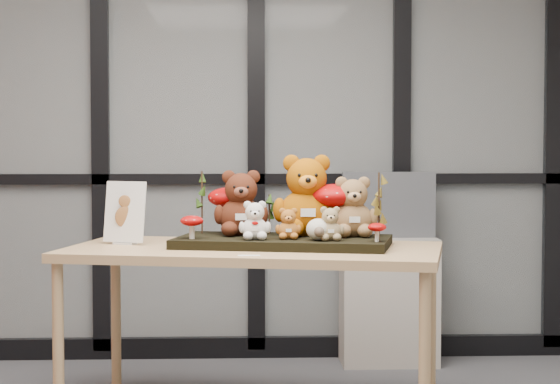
{
  "coord_description": "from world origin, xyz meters",
  "views": [
    {
      "loc": [
        0.34,
        -3.42,
        1.28
      ],
      "look_at": [
        0.53,
        1.13,
        1.04
      ],
      "focal_mm": 65.0,
      "sensor_mm": 36.0,
      "label": 1
    }
  ],
  "objects_px": {
    "plush_cream_hedgehog": "(318,228)",
    "bear_small_yellow": "(288,222)",
    "diorama_tray": "(283,242)",
    "monitor": "(389,205)",
    "sign_holder": "(125,215)",
    "mushroom_back_left": "(230,208)",
    "mushroom_front_left": "(192,226)",
    "display_table": "(253,261)",
    "bear_beige_small": "(330,222)",
    "cabinet": "(389,301)",
    "bear_pooh_yellow": "(307,191)",
    "bear_brown_medium": "(241,199)",
    "bear_white_bow": "(255,218)",
    "mushroom_back_right": "(334,207)",
    "mushroom_front_right": "(377,231)",
    "bear_tan_back": "(353,204)"
  },
  "relations": [
    {
      "from": "plush_cream_hedgehog",
      "to": "bear_small_yellow",
      "type": "bearing_deg",
      "value": 166.54
    },
    {
      "from": "diorama_tray",
      "to": "monitor",
      "type": "relative_size",
      "value": 1.83
    },
    {
      "from": "plush_cream_hedgehog",
      "to": "sign_holder",
      "type": "bearing_deg",
      "value": 175.85
    },
    {
      "from": "mushroom_back_left",
      "to": "sign_holder",
      "type": "bearing_deg",
      "value": -167.18
    },
    {
      "from": "mushroom_back_left",
      "to": "mushroom_front_left",
      "type": "xyz_separation_m",
      "value": [
        -0.17,
        -0.29,
        -0.06
      ]
    },
    {
      "from": "diorama_tray",
      "to": "display_table",
      "type": "bearing_deg",
      "value": -153.43
    },
    {
      "from": "bear_beige_small",
      "to": "diorama_tray",
      "type": "bearing_deg",
      "value": 155.14
    },
    {
      "from": "monitor",
      "to": "cabinet",
      "type": "bearing_deg",
      "value": -90.0
    },
    {
      "from": "cabinet",
      "to": "bear_pooh_yellow",
      "type": "bearing_deg",
      "value": -118.71
    },
    {
      "from": "bear_pooh_yellow",
      "to": "diorama_tray",
      "type": "bearing_deg",
      "value": -128.78
    },
    {
      "from": "mushroom_front_left",
      "to": "bear_beige_small",
      "type": "bearing_deg",
      "value": -9.43
    },
    {
      "from": "bear_brown_medium",
      "to": "plush_cream_hedgehog",
      "type": "height_order",
      "value": "bear_brown_medium"
    },
    {
      "from": "mushroom_front_left",
      "to": "cabinet",
      "type": "xyz_separation_m",
      "value": [
        1.07,
        1.13,
        -0.53
      ]
    },
    {
      "from": "cabinet",
      "to": "monitor",
      "type": "bearing_deg",
      "value": 90.0
    },
    {
      "from": "bear_pooh_yellow",
      "to": "bear_white_bow",
      "type": "relative_size",
      "value": 2.18
    },
    {
      "from": "mushroom_back_right",
      "to": "monitor",
      "type": "xyz_separation_m",
      "value": [
        0.41,
        1.01,
        -0.06
      ]
    },
    {
      "from": "bear_beige_small",
      "to": "mushroom_front_right",
      "type": "xyz_separation_m",
      "value": [
        0.2,
        -0.06,
        -0.04
      ]
    },
    {
      "from": "bear_tan_back",
      "to": "monitor",
      "type": "xyz_separation_m",
      "value": [
        0.33,
        1.06,
        -0.08
      ]
    },
    {
      "from": "diorama_tray",
      "to": "mushroom_back_left",
      "type": "xyz_separation_m",
      "value": [
        -0.24,
        0.23,
        0.14
      ]
    },
    {
      "from": "bear_brown_medium",
      "to": "mushroom_back_left",
      "type": "bearing_deg",
      "value": 125.77
    },
    {
      "from": "bear_beige_small",
      "to": "mushroom_front_left",
      "type": "relative_size",
      "value": 1.43
    },
    {
      "from": "display_table",
      "to": "mushroom_back_left",
      "type": "bearing_deg",
      "value": 124.25
    },
    {
      "from": "mushroom_back_left",
      "to": "bear_white_bow",
      "type": "bearing_deg",
      "value": -71.4
    },
    {
      "from": "diorama_tray",
      "to": "bear_white_bow",
      "type": "height_order",
      "value": "bear_white_bow"
    },
    {
      "from": "bear_small_yellow",
      "to": "bear_white_bow",
      "type": "xyz_separation_m",
      "value": [
        -0.15,
        -0.01,
        0.02
      ]
    },
    {
      "from": "diorama_tray",
      "to": "mushroom_back_left",
      "type": "bearing_deg",
      "value": 148.72
    },
    {
      "from": "bear_pooh_yellow",
      "to": "mushroom_front_left",
      "type": "distance_m",
      "value": 0.57
    },
    {
      "from": "display_table",
      "to": "bear_small_yellow",
      "type": "bearing_deg",
      "value": -4.67
    },
    {
      "from": "bear_pooh_yellow",
      "to": "bear_small_yellow",
      "type": "relative_size",
      "value": 2.69
    },
    {
      "from": "bear_brown_medium",
      "to": "cabinet",
      "type": "bearing_deg",
      "value": 61.41
    },
    {
      "from": "bear_pooh_yellow",
      "to": "mushroom_back_left",
      "type": "distance_m",
      "value": 0.39
    },
    {
      "from": "bear_white_bow",
      "to": "mushroom_front_right",
      "type": "distance_m",
      "value": 0.55
    },
    {
      "from": "bear_white_bow",
      "to": "mushroom_back_right",
      "type": "relative_size",
      "value": 0.72
    },
    {
      "from": "bear_beige_small",
      "to": "monitor",
      "type": "xyz_separation_m",
      "value": [
        0.45,
        1.25,
        -0.01
      ]
    },
    {
      "from": "display_table",
      "to": "sign_holder",
      "type": "distance_m",
      "value": 0.65
    },
    {
      "from": "bear_pooh_yellow",
      "to": "sign_holder",
      "type": "height_order",
      "value": "bear_pooh_yellow"
    },
    {
      "from": "bear_brown_medium",
      "to": "diorama_tray",
      "type": "bearing_deg",
      "value": -18.2
    },
    {
      "from": "sign_holder",
      "to": "mushroom_front_right",
      "type": "bearing_deg",
      "value": 6.26
    },
    {
      "from": "bear_brown_medium",
      "to": "bear_small_yellow",
      "type": "relative_size",
      "value": 2.17
    },
    {
      "from": "display_table",
      "to": "mushroom_back_left",
      "type": "xyz_separation_m",
      "value": [
        -0.11,
        0.27,
        0.23
      ]
    },
    {
      "from": "bear_beige_small",
      "to": "mushroom_front_left",
      "type": "distance_m",
      "value": 0.63
    },
    {
      "from": "bear_white_bow",
      "to": "sign_holder",
      "type": "xyz_separation_m",
      "value": [
        -0.6,
        0.22,
        -0.0
      ]
    },
    {
      "from": "display_table",
      "to": "diorama_tray",
      "type": "xyz_separation_m",
      "value": [
        0.14,
        0.03,
        0.09
      ]
    },
    {
      "from": "bear_tan_back",
      "to": "monitor",
      "type": "bearing_deg",
      "value": 85.64
    },
    {
      "from": "monitor",
      "to": "diorama_tray",
      "type": "bearing_deg",
      "value": -120.86
    },
    {
      "from": "mushroom_back_right",
      "to": "display_table",
      "type": "bearing_deg",
      "value": -162.91
    },
    {
      "from": "mushroom_back_right",
      "to": "bear_white_bow",
      "type": "bearing_deg",
      "value": -154.4
    },
    {
      "from": "diorama_tray",
      "to": "monitor",
      "type": "distance_m",
      "value": 1.27
    },
    {
      "from": "bear_small_yellow",
      "to": "bear_beige_small",
      "type": "distance_m",
      "value": 0.2
    },
    {
      "from": "bear_small_yellow",
      "to": "mushroom_front_right",
      "type": "height_order",
      "value": "bear_small_yellow"
    }
  ]
}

